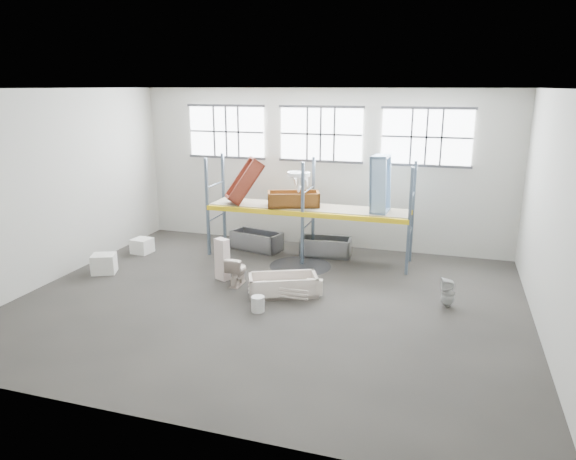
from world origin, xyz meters
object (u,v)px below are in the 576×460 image
at_px(steel_tub_right, 326,247).
at_px(toilet_white, 448,293).
at_px(carton_near, 104,264).
at_px(rust_tub_flat, 293,199).
at_px(toilet_beige, 237,270).
at_px(blue_tub_upright, 380,184).
at_px(steel_tub_left, 257,241).
at_px(cistern_tall, 222,259).
at_px(bucket, 258,304).
at_px(bathtub_beige, 283,285).

bearing_deg(steel_tub_right, toilet_white, -38.80).
bearing_deg(carton_near, rust_tub_flat, 31.90).
relative_size(toilet_beige, blue_tub_upright, 0.48).
height_order(toilet_beige, steel_tub_left, toilet_beige).
height_order(cistern_tall, carton_near, cistern_tall).
xyz_separation_m(steel_tub_left, steel_tub_right, (2.24, 0.06, -0.01)).
xyz_separation_m(toilet_white, bucket, (-4.19, -1.60, -0.17)).
distance_m(steel_tub_right, rust_tub_flat, 1.85).
distance_m(toilet_white, steel_tub_right, 4.70).
height_order(cistern_tall, bucket, cistern_tall).
relative_size(rust_tub_flat, blue_tub_upright, 0.94).
xyz_separation_m(cistern_tall, toilet_white, (5.83, -0.09, -0.22)).
bearing_deg(bucket, steel_tub_right, 83.43).
bearing_deg(blue_tub_upright, carton_near, -157.70).
distance_m(bathtub_beige, rust_tub_flat, 3.35).
distance_m(toilet_beige, cistern_tall, 0.60).
xyz_separation_m(toilet_white, steel_tub_right, (-3.66, 2.95, -0.07)).
relative_size(bathtub_beige, toilet_beige, 2.18).
distance_m(bathtub_beige, steel_tub_left, 3.86).
bearing_deg(cistern_tall, bathtub_beige, 8.28).
height_order(toilet_beige, rust_tub_flat, rust_tub_flat).
xyz_separation_m(cistern_tall, steel_tub_right, (2.17, 2.86, -0.29)).
height_order(cistern_tall, steel_tub_right, cistern_tall).
distance_m(steel_tub_right, carton_near, 6.49).
relative_size(toilet_beige, cistern_tall, 0.69).
xyz_separation_m(bathtub_beige, bucket, (-0.24, -1.16, -0.07)).
bearing_deg(cistern_tall, bucket, -21.81).
bearing_deg(steel_tub_left, toilet_white, -26.02).
bearing_deg(steel_tub_right, cistern_tall, -127.17).
relative_size(cistern_tall, toilet_white, 1.63).
relative_size(bathtub_beige, blue_tub_upright, 1.05).
xyz_separation_m(steel_tub_right, bucket, (-0.52, -4.54, -0.10)).
bearing_deg(rust_tub_flat, bucket, -84.78).
bearing_deg(toilet_white, blue_tub_upright, -153.06).
height_order(bathtub_beige, steel_tub_left, steel_tub_left).
bearing_deg(bathtub_beige, rust_tub_flat, 77.67).
distance_m(bathtub_beige, blue_tub_upright, 4.12).
bearing_deg(cistern_tall, blue_tub_upright, 56.38).
bearing_deg(toilet_white, carton_near, -99.29).
bearing_deg(bathtub_beige, carton_near, 155.82).
distance_m(bathtub_beige, carton_near, 5.25).
distance_m(toilet_beige, rust_tub_flat, 3.07).
distance_m(bathtub_beige, toilet_beige, 1.39).
distance_m(toilet_beige, blue_tub_upright, 4.68).
relative_size(toilet_white, blue_tub_upright, 0.43).
distance_m(toilet_beige, toilet_white, 5.31).
bearing_deg(toilet_white, toilet_beige, -100.30).
bearing_deg(toilet_beige, bucket, 127.28).
bearing_deg(toilet_beige, toilet_white, -178.94).
relative_size(rust_tub_flat, carton_near, 2.43).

